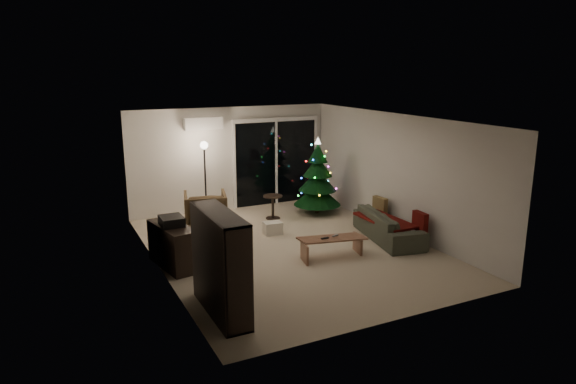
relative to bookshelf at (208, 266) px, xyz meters
name	(u,v)px	position (x,y,z in m)	size (l,w,h in m)	color
room	(279,180)	(2.71, 3.44, 0.27)	(6.50, 7.51, 2.60)	beige
bookshelf	(208,266)	(0.00, 0.00, 0.00)	(0.38, 1.49, 1.49)	black
media_cabinet	(173,246)	(0.00, 2.05, -0.37)	(0.45, 1.20, 0.75)	black
stereo	(172,221)	(0.00, 2.05, 0.09)	(0.38, 0.45, 0.16)	black
armchair	(206,211)	(1.15, 3.84, -0.33)	(0.88, 0.90, 0.82)	brown
ottoman	(219,233)	(1.09, 2.79, -0.52)	(0.50, 0.50, 0.45)	silver
cardboard_box_a	(224,244)	(1.05, 2.39, -0.61)	(0.38, 0.29, 0.27)	beige
cardboard_box_b	(273,228)	(2.31, 2.91, -0.62)	(0.37, 0.28, 0.26)	beige
side_table	(273,207)	(2.78, 3.93, -0.47)	(0.44, 0.44, 0.55)	black
floor_lamp	(205,182)	(1.40, 4.59, 0.13)	(0.28, 0.28, 1.75)	black
sofa	(388,225)	(4.30, 1.57, -0.46)	(1.95, 0.76, 0.57)	#3D4431
sofa_throw	(385,220)	(4.20, 1.57, -0.33)	(0.61, 1.41, 0.05)	#450708
cushion_a	(380,206)	(4.55, 2.22, -0.23)	(0.11, 0.37, 0.37)	olive
cushion_b	(420,221)	(4.55, 0.92, -0.23)	(0.11, 0.37, 0.37)	#450708
coffee_table	(332,247)	(2.73, 1.19, -0.56)	(1.20, 0.42, 0.38)	brown
remote_a	(325,238)	(2.58, 1.19, -0.36)	(0.15, 0.04, 0.02)	black
remote_b	(335,235)	(2.83, 1.24, -0.36)	(0.14, 0.04, 0.02)	slate
christmas_tree	(318,176)	(3.95, 3.91, 0.17)	(1.13, 1.13, 1.83)	#093715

